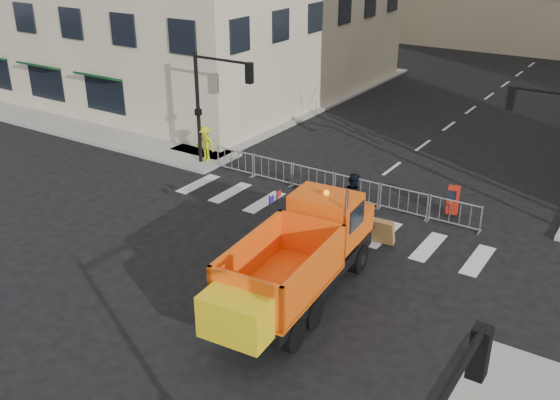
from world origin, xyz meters
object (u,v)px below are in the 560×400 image
Objects in this scene: cop_c at (334,222)px; cop_a at (347,228)px; cop_b at (353,197)px; plow_truck at (298,258)px; worker at (205,143)px; newspaper_box at (453,200)px.

cop_a is at bearing 145.86° from cop_c.
plow_truck is at bearing 112.55° from cop_b.
plow_truck is at bearing 85.93° from cop_a.
plow_truck is 4.56× the size of cop_b.
worker is (-9.32, 4.18, -0.02)m from cop_c.
cop_b is 0.96× the size of cop_c.
cop_a is 0.91× the size of cop_c.
plow_truck is at bearing 67.14° from cop_c.
cop_b reaches higher than worker.
cop_b is 2.42m from cop_c.
cop_a is at bearing -0.99° from plow_truck.
cop_c is (0.48, -2.37, 0.04)m from cop_b.
worker is (-10.06, 7.84, -0.53)m from plow_truck.
cop_c reaches higher than newspaper_box.
cop_a is 1.71× the size of newspaper_box.
cop_c is at bearing -7.58° from cop_a.
cop_b is at bearing -75.09° from cop_a.
plow_truck reaches higher than cop_c.
cop_c is 1.20× the size of worker.
cop_a is at bearing -126.40° from newspaper_box.
cop_a is at bearing -19.68° from worker.
newspaper_box is (2.16, 4.93, -0.24)m from cop_a.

